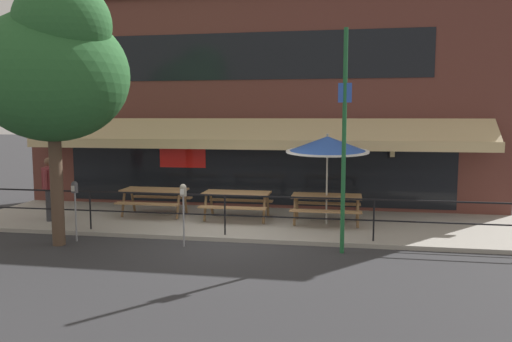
{
  "coord_description": "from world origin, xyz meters",
  "views": [
    {
      "loc": [
        2.76,
        -11.04,
        2.92
      ],
      "look_at": [
        0.52,
        1.6,
        1.5
      ],
      "focal_mm": 35.0,
      "sensor_mm": 36.0,
      "label": 1
    }
  ],
  "objects_px": {
    "patio_umbrella_right": "(327,145)",
    "picnic_table_left": "(155,195)",
    "picnic_table_centre": "(237,198)",
    "parking_meter_far": "(183,196)",
    "parking_meter_near": "(75,193)",
    "pedestrian_walking": "(49,185)",
    "street_tree_curbside": "(54,67)",
    "picnic_table_right": "(327,201)",
    "street_sign_pole": "(344,140)"
  },
  "relations": [
    {
      "from": "street_tree_curbside",
      "to": "parking_meter_far",
      "type": "bearing_deg",
      "value": 8.62
    },
    {
      "from": "picnic_table_right",
      "to": "street_sign_pole",
      "type": "distance_m",
      "value": 2.98
    },
    {
      "from": "patio_umbrella_right",
      "to": "picnic_table_centre",
      "type": "bearing_deg",
      "value": 177.29
    },
    {
      "from": "picnic_table_left",
      "to": "street_tree_curbside",
      "type": "distance_m",
      "value": 4.65
    },
    {
      "from": "parking_meter_near",
      "to": "picnic_table_right",
      "type": "bearing_deg",
      "value": 23.57
    },
    {
      "from": "street_sign_pole",
      "to": "picnic_table_centre",
      "type": "bearing_deg",
      "value": 138.76
    },
    {
      "from": "patio_umbrella_right",
      "to": "parking_meter_far",
      "type": "distance_m",
      "value": 4.08
    },
    {
      "from": "patio_umbrella_right",
      "to": "street_sign_pole",
      "type": "xyz_separation_m",
      "value": [
        0.42,
        -2.37,
        0.24
      ]
    },
    {
      "from": "patio_umbrella_right",
      "to": "pedestrian_walking",
      "type": "relative_size",
      "value": 1.39
    },
    {
      "from": "picnic_table_left",
      "to": "picnic_table_right",
      "type": "relative_size",
      "value": 1.0
    },
    {
      "from": "parking_meter_near",
      "to": "street_tree_curbside",
      "type": "xyz_separation_m",
      "value": [
        -0.13,
        -0.43,
        2.83
      ]
    },
    {
      "from": "picnic_table_centre",
      "to": "picnic_table_right",
      "type": "height_order",
      "value": "same"
    },
    {
      "from": "picnic_table_left",
      "to": "street_tree_curbside",
      "type": "xyz_separation_m",
      "value": [
        -0.99,
        -3.16,
        3.27
      ]
    },
    {
      "from": "picnic_table_right",
      "to": "pedestrian_walking",
      "type": "height_order",
      "value": "pedestrian_walking"
    },
    {
      "from": "picnic_table_centre",
      "to": "pedestrian_walking",
      "type": "height_order",
      "value": "pedestrian_walking"
    },
    {
      "from": "picnic_table_left",
      "to": "pedestrian_walking",
      "type": "bearing_deg",
      "value": -156.54
    },
    {
      "from": "picnic_table_left",
      "to": "picnic_table_centre",
      "type": "height_order",
      "value": "same"
    },
    {
      "from": "patio_umbrella_right",
      "to": "street_sign_pole",
      "type": "distance_m",
      "value": 2.42
    },
    {
      "from": "street_tree_curbside",
      "to": "pedestrian_walking",
      "type": "bearing_deg",
      "value": 127.16
    },
    {
      "from": "parking_meter_near",
      "to": "street_sign_pole",
      "type": "xyz_separation_m",
      "value": [
        6.12,
        0.09,
        1.27
      ]
    },
    {
      "from": "patio_umbrella_right",
      "to": "picnic_table_left",
      "type": "bearing_deg",
      "value": 176.83
    },
    {
      "from": "picnic_table_right",
      "to": "patio_umbrella_right",
      "type": "relative_size",
      "value": 0.76
    },
    {
      "from": "picnic_table_left",
      "to": "parking_meter_far",
      "type": "relative_size",
      "value": 1.27
    },
    {
      "from": "picnic_table_centre",
      "to": "picnic_table_left",
      "type": "bearing_deg",
      "value": 176.37
    },
    {
      "from": "picnic_table_right",
      "to": "parking_meter_far",
      "type": "height_order",
      "value": "parking_meter_far"
    },
    {
      "from": "patio_umbrella_right",
      "to": "parking_meter_far",
      "type": "xyz_separation_m",
      "value": [
        -3.08,
        -2.47,
        -1.03
      ]
    },
    {
      "from": "picnic_table_left",
      "to": "parking_meter_near",
      "type": "distance_m",
      "value": 2.89
    },
    {
      "from": "parking_meter_near",
      "to": "street_sign_pole",
      "type": "relative_size",
      "value": 0.3
    },
    {
      "from": "picnic_table_centre",
      "to": "street_tree_curbside",
      "type": "distance_m",
      "value": 5.6
    },
    {
      "from": "parking_meter_near",
      "to": "picnic_table_left",
      "type": "bearing_deg",
      "value": 72.46
    },
    {
      "from": "street_tree_curbside",
      "to": "picnic_table_right",
      "type": "bearing_deg",
      "value": 26.59
    },
    {
      "from": "patio_umbrella_right",
      "to": "parking_meter_near",
      "type": "height_order",
      "value": "patio_umbrella_right"
    },
    {
      "from": "picnic_table_left",
      "to": "street_sign_pole",
      "type": "distance_m",
      "value": 6.13
    },
    {
      "from": "parking_meter_near",
      "to": "street_tree_curbside",
      "type": "bearing_deg",
      "value": -106.44
    },
    {
      "from": "picnic_table_left",
      "to": "parking_meter_near",
      "type": "height_order",
      "value": "parking_meter_near"
    },
    {
      "from": "picnic_table_right",
      "to": "street_sign_pole",
      "type": "xyz_separation_m",
      "value": [
        0.42,
        -2.4,
        1.71
      ]
    },
    {
      "from": "pedestrian_walking",
      "to": "parking_meter_near",
      "type": "relative_size",
      "value": 1.2
    },
    {
      "from": "picnic_table_centre",
      "to": "patio_umbrella_right",
      "type": "bearing_deg",
      "value": -2.71
    },
    {
      "from": "picnic_table_left",
      "to": "pedestrian_walking",
      "type": "height_order",
      "value": "pedestrian_walking"
    },
    {
      "from": "picnic_table_left",
      "to": "street_sign_pole",
      "type": "relative_size",
      "value": 0.38
    },
    {
      "from": "patio_umbrella_right",
      "to": "parking_meter_near",
      "type": "xyz_separation_m",
      "value": [
        -5.7,
        -2.46,
        -1.03
      ]
    },
    {
      "from": "street_sign_pole",
      "to": "pedestrian_walking",
      "type": "bearing_deg",
      "value": 168.84
    },
    {
      "from": "picnic_table_centre",
      "to": "patio_umbrella_right",
      "type": "xyz_separation_m",
      "value": [
        2.42,
        -0.11,
        1.47
      ]
    },
    {
      "from": "pedestrian_walking",
      "to": "street_sign_pole",
      "type": "height_order",
      "value": "street_sign_pole"
    },
    {
      "from": "picnic_table_right",
      "to": "street_tree_curbside",
      "type": "bearing_deg",
      "value": -153.41
    },
    {
      "from": "picnic_table_left",
      "to": "street_sign_pole",
      "type": "bearing_deg",
      "value": -26.68
    },
    {
      "from": "picnic_table_right",
      "to": "parking_meter_near",
      "type": "height_order",
      "value": "parking_meter_near"
    },
    {
      "from": "parking_meter_far",
      "to": "picnic_table_centre",
      "type": "bearing_deg",
      "value": 75.74
    },
    {
      "from": "picnic_table_centre",
      "to": "parking_meter_far",
      "type": "distance_m",
      "value": 2.7
    },
    {
      "from": "picnic_table_left",
      "to": "picnic_table_right",
      "type": "xyz_separation_m",
      "value": [
        4.84,
        -0.24,
        0.0
      ]
    }
  ]
}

